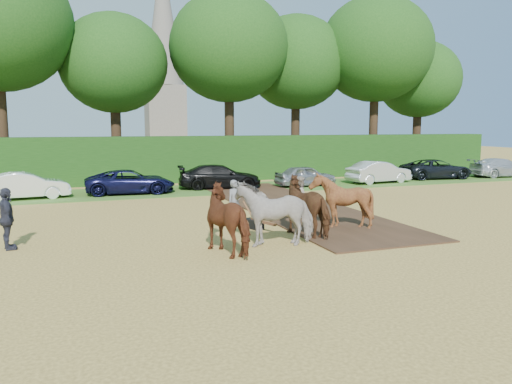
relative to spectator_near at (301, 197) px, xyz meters
name	(u,v)px	position (x,y,z in m)	size (l,w,h in m)	color
ground	(334,241)	(-0.78, -4.22, -0.85)	(120.00, 120.00, 0.00)	gold
earth_strip	(289,205)	(0.72, 2.78, -0.82)	(4.50, 17.00, 0.05)	#472D1C
grass_verge	(218,189)	(-0.78, 9.78, -0.83)	(50.00, 5.00, 0.03)	#38601E
hedgerow	(200,159)	(-0.78, 14.28, 0.65)	(46.00, 1.60, 3.00)	#14380F
spectator_near	(301,197)	(0.00, 0.00, 0.00)	(0.82, 0.64, 1.69)	tan
spectator_far	(7,219)	(-10.54, -1.84, 0.10)	(1.11, 0.46, 1.89)	#242530
plough_team	(291,209)	(-1.91, -3.35, 0.15)	(6.73, 5.66, 2.02)	brown
parked_cars	(274,176)	(2.69, 9.60, -0.16)	(40.99, 3.24, 1.44)	silver
treeline	(163,49)	(-2.47, 17.47, 8.13)	(48.70, 10.60, 14.21)	#382616
church	(164,50)	(3.22, 50.78, 12.89)	(5.20, 5.20, 27.00)	slate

